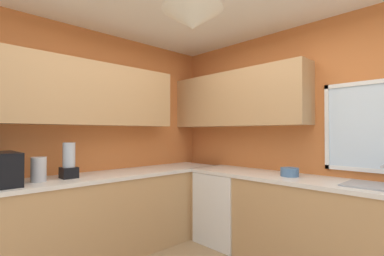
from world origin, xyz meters
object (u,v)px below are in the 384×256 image
object	(u,v)px
blender_appliance	(69,162)
sink_assembly	(383,186)
kettle	(39,169)
dishwasher	(226,207)
bowl	(289,172)

from	to	relation	value
blender_appliance	sink_assembly	bearing A→B (deg)	36.69
sink_assembly	blender_appliance	distance (m)	2.90
kettle	sink_assembly	distance (m)	3.06
dishwasher	bowl	distance (m)	0.98
kettle	sink_assembly	world-z (taller)	kettle
sink_assembly	bowl	bearing A→B (deg)	-179.54
bowl	dishwasher	bearing A→B (deg)	-177.93
kettle	sink_assembly	bearing A→B (deg)	41.17
kettle	bowl	size ratio (longest dim) A/B	1.24
sink_assembly	bowl	world-z (taller)	sink_assembly
blender_appliance	dishwasher	bearing A→B (deg)	68.68
kettle	blender_appliance	bearing A→B (deg)	94.04
kettle	sink_assembly	xyz separation A→B (m)	(2.30, 2.01, -0.10)
kettle	bowl	bearing A→B (deg)	53.75
dishwasher	bowl	world-z (taller)	bowl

